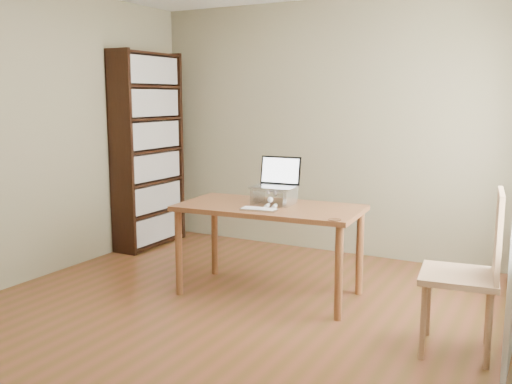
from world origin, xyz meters
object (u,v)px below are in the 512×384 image
Objects in this scene: desk at (269,217)px; keyboard at (259,209)px; bookshelf at (148,150)px; cat at (278,196)px; chair at (474,267)px; laptop at (277,180)px.

keyboard is at bearing -89.01° from desk.
bookshelf is 1.38× the size of desk.
cat is at bearing 76.99° from desk.
keyboard is 1.63m from chair.
keyboard is (0.02, -0.22, 0.10)m from desk.
cat is at bearing -64.35° from laptop.
cat is (1.91, -0.72, -0.23)m from bookshelf.
bookshelf is 4.36× the size of cat.
desk is 0.32m from laptop.
laptop is 1.76m from chair.
cat is at bearing -20.58° from bookshelf.
bookshelf is 2.10m from desk.
bookshelf is at bearing 144.64° from cat.
bookshelf is 5.71× the size of laptop.
chair reaches higher than keyboard.
cat is 1.71m from chair.
keyboard is 0.61× the size of cat.
chair is (3.52, -1.23, -0.47)m from bookshelf.
desk is 0.24m from keyboard.
cat is (0.02, 0.11, 0.16)m from desk.
keyboard reaches higher than desk.
laptop is (-0.00, 0.14, 0.29)m from desk.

